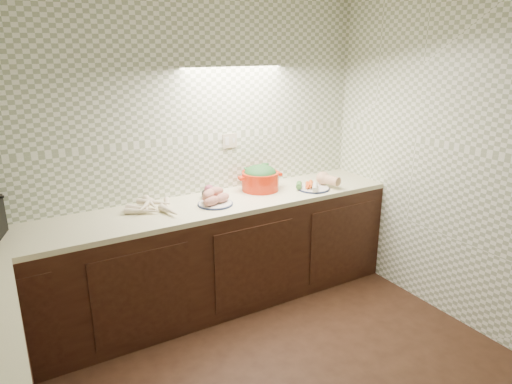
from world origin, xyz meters
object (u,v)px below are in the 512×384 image
dutch_oven (260,178)px  onion_bowl (211,193)px  sweet_potato_plate (214,199)px  parsnip_pile (145,209)px  veg_plate (318,182)px

dutch_oven → onion_bowl: bearing=-174.9°
sweet_potato_plate → dutch_oven: (0.51, 0.14, 0.06)m
parsnip_pile → veg_plate: size_ratio=1.14×
sweet_potato_plate → onion_bowl: bearing=74.9°
parsnip_pile → sweet_potato_plate: size_ratio=1.50×
parsnip_pile → onion_bowl: 0.57m
sweet_potato_plate → onion_bowl: 0.16m
veg_plate → dutch_oven: bearing=157.3°
onion_bowl → dutch_oven: bearing=-1.9°
parsnip_pile → onion_bowl: bearing=8.1°
sweet_potato_plate → veg_plate: size_ratio=0.76×
parsnip_pile → sweet_potato_plate: bearing=-8.4°
onion_bowl → dutch_oven: dutch_oven is taller
onion_bowl → sweet_potato_plate: bearing=-105.1°
sweet_potato_plate → veg_plate: 0.98m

